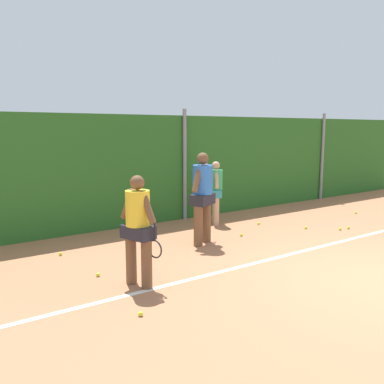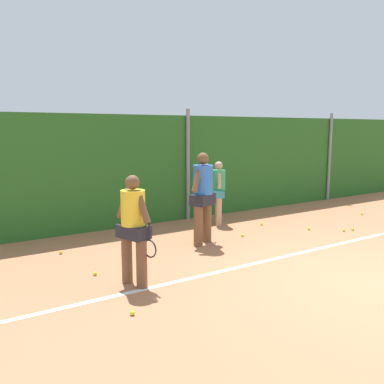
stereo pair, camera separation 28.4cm
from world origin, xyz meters
name	(u,v)px [view 2 (the right image)]	position (x,y,z in m)	size (l,w,h in m)	color
ground_plane	(297,256)	(0.00, 1.69, 0.00)	(30.19, 30.19, 0.00)	#B2704C
hedge_fence_backdrop	(185,168)	(0.00, 5.75, 1.37)	(19.62, 0.25, 2.75)	#286023
fence_post_center	(188,165)	(0.00, 5.57, 1.46)	(0.10, 0.10, 2.92)	gray
fence_post_right	(330,157)	(5.66, 5.57, 1.46)	(0.10, 0.10, 2.92)	gray
court_baseline_paint	(293,255)	(0.00, 1.79, 0.00)	(14.34, 0.10, 0.01)	white
player_foreground_near	(134,225)	(-3.21, 2.03, 0.96)	(0.43, 0.75, 1.72)	brown
player_midcourt	(203,193)	(-1.02, 3.37, 1.08)	(0.77, 0.54, 1.92)	brown
player_backcourt_far	(218,189)	(0.34, 4.67, 0.90)	(0.48, 0.59, 1.60)	tan
tennis_ball_0	(353,229)	(2.65, 2.38, 0.03)	(0.07, 0.07, 0.07)	#CCDB33
tennis_ball_1	(262,224)	(1.18, 3.96, 0.03)	(0.07, 0.07, 0.07)	#CCDB33
tennis_ball_2	(309,229)	(1.80, 2.98, 0.03)	(0.07, 0.07, 0.07)	#CCDB33
tennis_ball_3	(362,214)	(4.42, 3.36, 0.03)	(0.07, 0.07, 0.07)	#CCDB33
tennis_ball_4	(344,230)	(2.38, 2.43, 0.03)	(0.07, 0.07, 0.07)	#CCDB33
tennis_ball_5	(132,313)	(-3.68, 1.09, 0.03)	(0.07, 0.07, 0.07)	#CCDB33
tennis_ball_6	(61,252)	(-3.74, 4.26, 0.03)	(0.07, 0.07, 0.07)	#CCDB33
tennis_ball_7	(243,235)	(0.06, 3.36, 0.03)	(0.07, 0.07, 0.07)	#CCDB33
tennis_ball_9	(95,273)	(-3.59, 2.77, 0.03)	(0.07, 0.07, 0.07)	#CCDB33
tennis_ball_11	(130,232)	(-1.97, 4.98, 0.03)	(0.07, 0.07, 0.07)	#CCDB33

